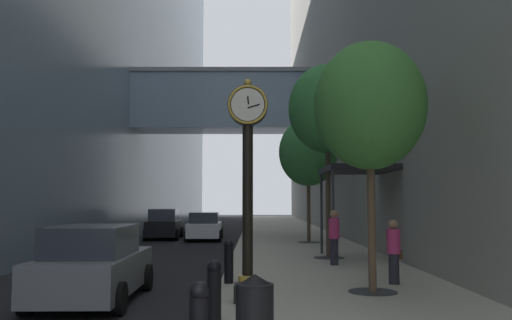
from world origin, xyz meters
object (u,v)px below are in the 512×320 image
object	(u,v)px
street_clock	(249,177)
trash_bin	(256,312)
pedestrian_by_clock	(335,235)
bollard_fourth	(230,260)
street_tree_near	(371,106)
car_white_mid	(206,226)
bollard_second	(215,292)
pedestrian_walking	(395,250)
car_black_far	(165,225)
street_tree_mid_far	(309,152)
car_grey_near	(95,265)
street_tree_mid_near	(328,109)

from	to	relation	value
street_clock	trash_bin	size ratio (longest dim) A/B	4.39
pedestrian_by_clock	bollard_fourth	bearing A→B (deg)	-129.89
street_tree_near	pedestrian_by_clock	xyz separation A→B (m)	(-0.11, 5.14, -3.29)
street_clock	car_white_mid	distance (m)	19.53
bollard_second	bollard_fourth	world-z (taller)	same
bollard_second	street_tree_near	distance (m)	5.99
pedestrian_walking	trash_bin	bearing A→B (deg)	-119.78
bollard_second	trash_bin	distance (m)	1.59
bollard_second	car_black_far	distance (m)	22.75
street_tree_mid_far	car_white_mid	xyz separation A→B (m)	(-5.52, 3.47, -3.86)
trash_bin	car_white_mid	distance (m)	23.11
pedestrian_by_clock	car_grey_near	xyz separation A→B (m)	(-6.05, -5.59, -0.28)
street_tree_mid_near	street_tree_mid_far	world-z (taller)	street_tree_mid_near
bollard_fourth	car_black_far	world-z (taller)	car_black_far
bollard_second	pedestrian_walking	size ratio (longest dim) A/B	0.69
street_clock	car_white_mid	world-z (taller)	street_clock
car_white_mid	car_black_far	xyz separation A→B (m)	(-2.41, 0.80, 0.07)
car_grey_near	pedestrian_walking	bearing A→B (deg)	13.17
trash_bin	car_white_mid	xyz separation A→B (m)	(-2.87, 22.93, 0.09)
bollard_second	trash_bin	xyz separation A→B (m)	(0.66, -1.45, -0.03)
bollard_second	street_tree_mid_far	size ratio (longest dim) A/B	0.18
pedestrian_walking	car_white_mid	world-z (taller)	pedestrian_walking
car_white_mid	street_clock	bearing A→B (deg)	-81.97
bollard_fourth	car_grey_near	distance (m)	3.35
street_tree_near	car_grey_near	size ratio (longest dim) A/B	1.35
trash_bin	car_black_far	xyz separation A→B (m)	(-5.28, 23.72, 0.16)
bollard_fourth	street_tree_near	world-z (taller)	street_tree_near
bollard_second	pedestrian_walking	distance (m)	6.14
street_clock	car_white_mid	size ratio (longest dim) A/B	1.06
trash_bin	street_tree_mid_far	bearing A→B (deg)	82.25
pedestrian_by_clock	car_white_mid	world-z (taller)	pedestrian_by_clock
trash_bin	pedestrian_by_clock	bearing A→B (deg)	75.74
bollard_fourth	car_black_far	size ratio (longest dim) A/B	0.26
street_tree_mid_far	car_grey_near	size ratio (longest dim) A/B	1.46
street_tree_near	car_grey_near	xyz separation A→B (m)	(-6.17, -0.45, -3.57)
pedestrian_by_clock	street_tree_mid_far	bearing A→B (deg)	89.31
street_clock	car_grey_near	world-z (taller)	street_clock
bollard_second	pedestrian_by_clock	world-z (taller)	pedestrian_by_clock
bollard_fourth	street_tree_mid_far	distance (m)	14.27
street_tree_near	bollard_second	bearing A→B (deg)	-134.40
street_tree_near	pedestrian_by_clock	world-z (taller)	street_tree_near
bollard_fourth	trash_bin	xyz separation A→B (m)	(0.66, -6.14, -0.03)
trash_bin	pedestrian_walking	size ratio (longest dim) A/B	0.66
car_grey_near	car_black_far	world-z (taller)	car_black_far
bollard_fourth	bollard_second	bearing A→B (deg)	-90.00
street_clock	trash_bin	distance (m)	4.19
trash_bin	street_clock	bearing A→B (deg)	92.41
street_tree_mid_far	street_tree_mid_near	bearing A→B (deg)	-90.00
pedestrian_walking	bollard_second	bearing A→B (deg)	-131.95
bollard_fourth	street_tree_near	xyz separation A→B (m)	(3.31, -1.31, 3.66)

